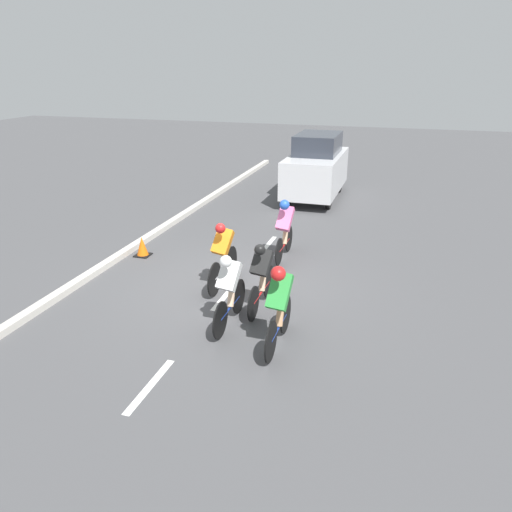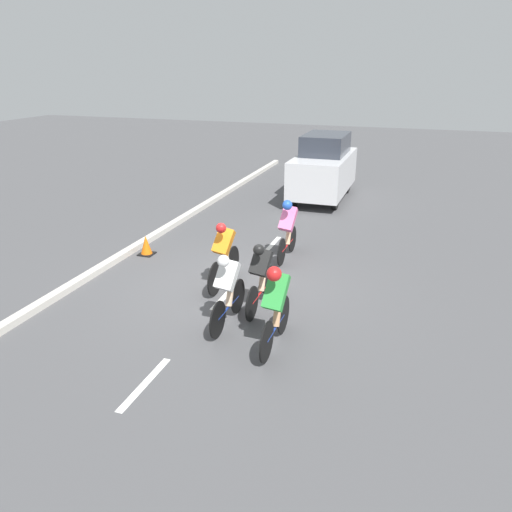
{
  "view_description": "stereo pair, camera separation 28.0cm",
  "coord_description": "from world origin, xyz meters",
  "px_view_note": "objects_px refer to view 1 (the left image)",
  "views": [
    {
      "loc": [
        -3.31,
        9.1,
        4.45
      ],
      "look_at": [
        -0.66,
        0.45,
        0.95
      ],
      "focal_mm": 35.0,
      "sensor_mm": 36.0,
      "label": 1
    },
    {
      "loc": [
        -3.57,
        9.01,
        4.45
      ],
      "look_at": [
        -0.66,
        0.45,
        0.95
      ],
      "focal_mm": 35.0,
      "sensor_mm": 36.0,
      "label": 2
    }
  ],
  "objects_px": {
    "cyclist_orange": "(223,253)",
    "cyclist_pink": "(285,227)",
    "support_car": "(316,167)",
    "traffic_cone": "(142,247)",
    "cyclist_black": "(261,274)",
    "cyclist_white": "(229,288)",
    "cyclist_green": "(279,303)"
  },
  "relations": [
    {
      "from": "cyclist_white",
      "to": "support_car",
      "type": "xyz_separation_m",
      "value": [
        0.25,
        -9.55,
        0.34
      ]
    },
    {
      "from": "support_car",
      "to": "cyclist_black",
      "type": "bearing_deg",
      "value": 93.99
    },
    {
      "from": "cyclist_white",
      "to": "cyclist_black",
      "type": "xyz_separation_m",
      "value": [
        -0.36,
        -0.8,
        -0.02
      ]
    },
    {
      "from": "cyclist_pink",
      "to": "cyclist_white",
      "type": "xyz_separation_m",
      "value": [
        0.13,
        3.53,
        -0.06
      ]
    },
    {
      "from": "cyclist_green",
      "to": "traffic_cone",
      "type": "height_order",
      "value": "cyclist_green"
    },
    {
      "from": "cyclist_black",
      "to": "cyclist_orange",
      "type": "relative_size",
      "value": 1.0
    },
    {
      "from": "cyclist_orange",
      "to": "support_car",
      "type": "height_order",
      "value": "support_car"
    },
    {
      "from": "cyclist_green",
      "to": "cyclist_orange",
      "type": "bearing_deg",
      "value": -49.32
    },
    {
      "from": "support_car",
      "to": "traffic_cone",
      "type": "xyz_separation_m",
      "value": [
        3.02,
        6.84,
        -0.87
      ]
    },
    {
      "from": "cyclist_black",
      "to": "cyclist_pink",
      "type": "bearing_deg",
      "value": -85.21
    },
    {
      "from": "support_car",
      "to": "traffic_cone",
      "type": "bearing_deg",
      "value": 66.21
    },
    {
      "from": "cyclist_pink",
      "to": "traffic_cone",
      "type": "relative_size",
      "value": 3.34
    },
    {
      "from": "cyclist_pink",
      "to": "cyclist_black",
      "type": "distance_m",
      "value": 2.74
    },
    {
      "from": "cyclist_white",
      "to": "cyclist_orange",
      "type": "distance_m",
      "value": 1.7
    },
    {
      "from": "support_car",
      "to": "cyclist_pink",
      "type": "bearing_deg",
      "value": 93.62
    },
    {
      "from": "cyclist_orange",
      "to": "cyclist_white",
      "type": "bearing_deg",
      "value": 114.42
    },
    {
      "from": "cyclist_pink",
      "to": "cyclist_orange",
      "type": "bearing_deg",
      "value": 67.31
    },
    {
      "from": "cyclist_green",
      "to": "traffic_cone",
      "type": "bearing_deg",
      "value": -36.48
    },
    {
      "from": "cyclist_green",
      "to": "support_car",
      "type": "relative_size",
      "value": 0.43
    },
    {
      "from": "cyclist_black",
      "to": "cyclist_orange",
      "type": "distance_m",
      "value": 1.3
    },
    {
      "from": "cyclist_pink",
      "to": "traffic_cone",
      "type": "xyz_separation_m",
      "value": [
        3.4,
        0.82,
        -0.59
      ]
    },
    {
      "from": "cyclist_orange",
      "to": "support_car",
      "type": "xyz_separation_m",
      "value": [
        -0.45,
        -8.0,
        0.33
      ]
    },
    {
      "from": "cyclist_green",
      "to": "cyclist_black",
      "type": "xyz_separation_m",
      "value": [
        0.67,
        -1.26,
        -0.1
      ]
    },
    {
      "from": "support_car",
      "to": "cyclist_orange",
      "type": "bearing_deg",
      "value": 86.8
    },
    {
      "from": "cyclist_green",
      "to": "cyclist_black",
      "type": "bearing_deg",
      "value": -62.04
    },
    {
      "from": "cyclist_white",
      "to": "traffic_cone",
      "type": "distance_m",
      "value": 4.28
    },
    {
      "from": "cyclist_orange",
      "to": "cyclist_pink",
      "type": "bearing_deg",
      "value": -112.69
    },
    {
      "from": "cyclist_green",
      "to": "support_car",
      "type": "height_order",
      "value": "support_car"
    },
    {
      "from": "cyclist_white",
      "to": "cyclist_orange",
      "type": "bearing_deg",
      "value": -65.58
    },
    {
      "from": "cyclist_pink",
      "to": "cyclist_orange",
      "type": "distance_m",
      "value": 2.15
    },
    {
      "from": "cyclist_pink",
      "to": "cyclist_black",
      "type": "xyz_separation_m",
      "value": [
        -0.23,
        2.73,
        -0.08
      ]
    },
    {
      "from": "cyclist_green",
      "to": "cyclist_white",
      "type": "height_order",
      "value": "cyclist_green"
    }
  ]
}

